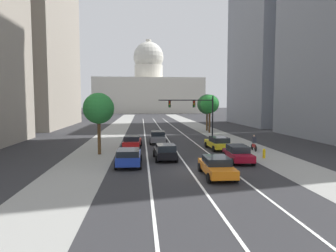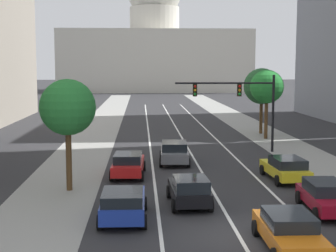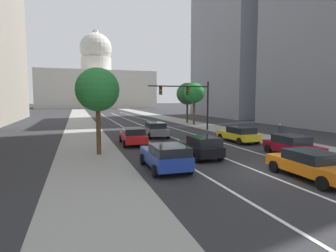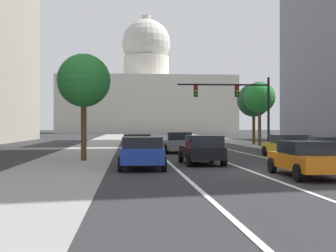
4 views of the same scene
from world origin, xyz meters
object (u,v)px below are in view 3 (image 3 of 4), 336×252
at_px(car_yellow, 239,134).
at_px(fire_hydrant, 310,144).
at_px(capitol_building, 97,84).
at_px(car_blue, 166,156).
at_px(car_red, 133,136).
at_px(street_tree_mid_left, 98,90).
at_px(car_orange, 311,164).
at_px(traffic_signal_mast, 189,96).
at_px(car_gray, 155,129).
at_px(street_tree_near_right, 187,94).
at_px(car_black, 200,147).
at_px(cyclist, 280,133).
at_px(car_crimson, 292,145).
at_px(street_tree_far_right, 194,93).

height_order(car_yellow, fire_hydrant, car_yellow).
height_order(capitol_building, car_blue, capitol_building).
relative_size(car_red, street_tree_mid_left, 0.76).
xyz_separation_m(car_orange, street_tree_mid_left, (-9.38, 9.55, 3.81)).
bearing_deg(traffic_signal_mast, car_blue, -116.22).
relative_size(car_yellow, car_gray, 0.99).
bearing_deg(street_tree_near_right, car_black, -110.40).
xyz_separation_m(car_gray, cyclist, (9.84, -6.87, 0.05)).
height_order(car_black, car_red, car_black).
bearing_deg(traffic_signal_mast, car_crimson, -87.62).
xyz_separation_m(car_yellow, street_tree_mid_left, (-12.50, -1.73, 3.78)).
xyz_separation_m(car_orange, street_tree_near_right, (6.65, 32.36, 4.03)).
height_order(capitol_building, car_gray, capitol_building).
distance_m(car_gray, traffic_signal_mast, 7.89).
xyz_separation_m(car_gray, street_tree_near_right, (9.77, 15.31, 3.96)).
relative_size(street_tree_mid_left, street_tree_near_right, 0.93).
relative_size(capitol_building, car_yellow, 11.02).
bearing_deg(car_blue, car_red, 0.62).
relative_size(capitol_building, street_tree_near_right, 7.62).
bearing_deg(street_tree_mid_left, capitol_building, 86.03).
bearing_deg(fire_hydrant, car_red, 150.50).
bearing_deg(cyclist, car_yellow, 75.29).
distance_m(capitol_building, car_crimson, 118.07).
relative_size(traffic_signal_mast, fire_hydrant, 8.63).
height_order(cyclist, street_tree_near_right, street_tree_near_right).
distance_m(car_crimson, street_tree_mid_left, 13.92).
bearing_deg(car_gray, capitol_building, 1.85).
bearing_deg(car_red, capitol_building, 0.13).
bearing_deg(street_tree_far_right, car_blue, -116.67).
bearing_deg(fire_hydrant, cyclist, 80.84).
height_order(car_crimson, street_tree_far_right, street_tree_far_right).
height_order(car_gray, fire_hydrant, car_gray).
height_order(car_black, cyclist, cyclist).
distance_m(car_red, car_orange, 14.43).
bearing_deg(cyclist, capitol_building, 6.60).
xyz_separation_m(car_yellow, street_tree_near_right, (3.53, 21.08, 4.00)).
bearing_deg(car_yellow, car_blue, 125.86).
bearing_deg(street_tree_far_right, fire_hydrant, -90.52).
xyz_separation_m(car_red, fire_hydrant, (12.30, -6.96, -0.30)).
distance_m(car_yellow, street_tree_mid_left, 13.18).
relative_size(car_gray, fire_hydrant, 5.08).
bearing_deg(street_tree_near_right, cyclist, -89.82).
xyz_separation_m(car_red, car_gray, (3.12, 4.03, 0.04)).
bearing_deg(car_crimson, street_tree_far_right, -4.63).
xyz_separation_m(car_yellow, car_orange, (-3.12, -11.28, -0.03)).
distance_m(car_yellow, fire_hydrant, 6.00).
relative_size(car_yellow, car_blue, 1.08).
xyz_separation_m(car_crimson, street_tree_far_right, (3.14, 24.00, 4.08)).
bearing_deg(car_orange, street_tree_far_right, -11.53).
bearing_deg(street_tree_far_right, cyclist, -88.59).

